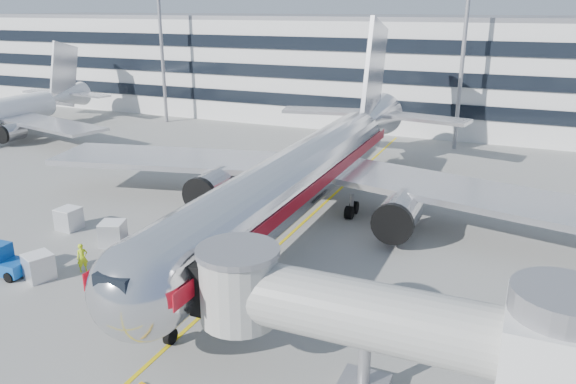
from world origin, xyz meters
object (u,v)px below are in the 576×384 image
at_px(cargo_container_left, 113,233).
at_px(cargo_container_front, 39,267).
at_px(cargo_container_right, 69,219).
at_px(belt_loader, 191,259).
at_px(baggage_tug, 4,262).
at_px(ramp_worker, 82,258).
at_px(main_jet, 307,171).

height_order(cargo_container_left, cargo_container_front, cargo_container_left).
relative_size(cargo_container_right, cargo_container_front, 0.83).
bearing_deg(cargo_container_front, cargo_container_right, 121.43).
bearing_deg(belt_loader, baggage_tug, -151.19).
relative_size(cargo_container_front, ramp_worker, 1.07).
bearing_deg(main_jet, cargo_container_left, -137.33).
relative_size(belt_loader, cargo_container_right, 2.37).
relative_size(baggage_tug, cargo_container_front, 1.34).
relative_size(main_jet, cargo_container_left, 23.39).
distance_m(cargo_container_right, cargo_container_front, 8.72).
height_order(main_jet, cargo_container_right, main_jet).
distance_m(cargo_container_front, ramp_worker, 2.70).
relative_size(main_jet, cargo_container_right, 29.14).
xyz_separation_m(main_jet, cargo_container_left, (-11.39, -10.50, -3.33)).
bearing_deg(baggage_tug, ramp_worker, 28.65).
height_order(belt_loader, baggage_tug, baggage_tug).
xyz_separation_m(main_jet, cargo_container_right, (-16.69, -9.38, -3.36)).
xyz_separation_m(baggage_tug, cargo_container_left, (3.32, 6.77, -0.00)).
bearing_deg(cargo_container_right, cargo_container_left, -11.94).
bearing_deg(cargo_container_right, baggage_tug, -75.88).
bearing_deg(belt_loader, cargo_container_right, 171.04).
bearing_deg(cargo_container_left, baggage_tug, -116.14).
relative_size(cargo_container_left, cargo_container_front, 1.03).
xyz_separation_m(main_jet, cargo_container_front, (-12.14, -16.82, -3.37)).
bearing_deg(ramp_worker, cargo_container_front, 171.62).
relative_size(main_jet, ramp_worker, 25.77).
height_order(cargo_container_front, ramp_worker, ramp_worker).
bearing_deg(cargo_container_front, cargo_container_left, 83.17).
distance_m(main_jet, ramp_worker, 18.37).
xyz_separation_m(main_jet, baggage_tug, (-14.71, -17.27, -3.33)).
xyz_separation_m(cargo_container_left, ramp_worker, (1.09, -4.36, 0.08)).
bearing_deg(main_jet, belt_loader, -109.37).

